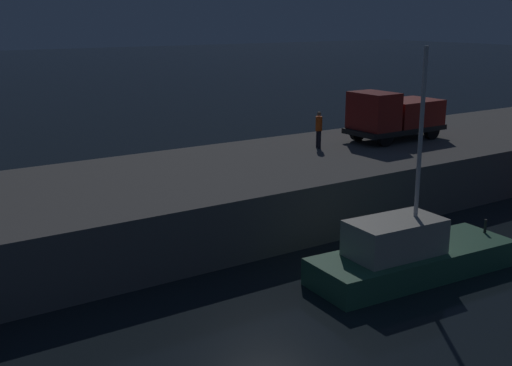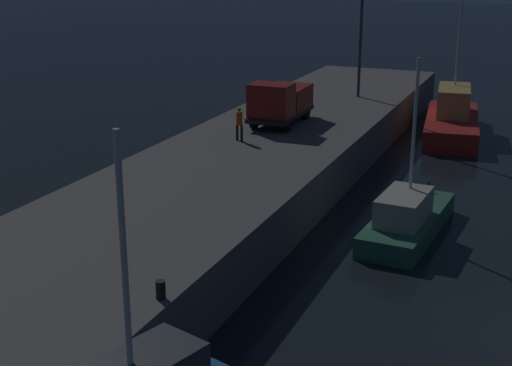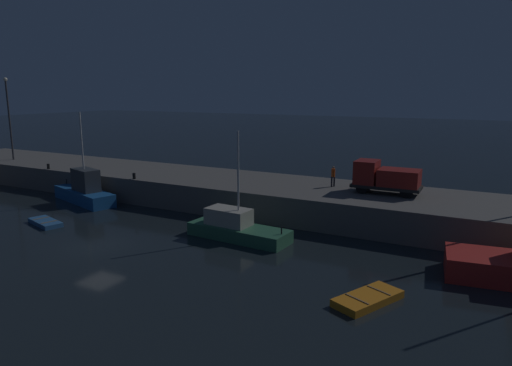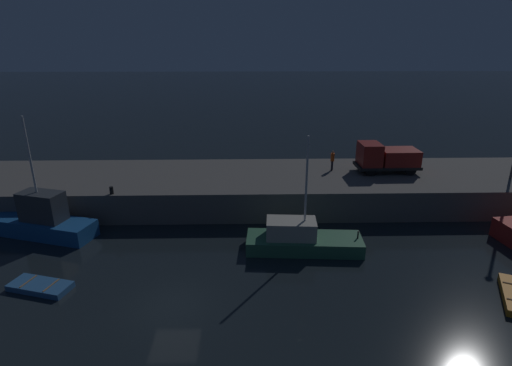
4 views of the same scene
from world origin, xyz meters
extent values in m
plane|color=black|center=(0.00, 0.00, 0.00)|extent=(320.00, 320.00, 0.00)
cube|color=#5B5956|center=(0.00, 14.26, 1.17)|extent=(75.07, 9.12, 2.33)
cube|color=#195193|center=(-10.62, 8.38, 0.58)|extent=(8.34, 4.42, 1.17)
cube|color=#33383D|center=(-10.07, 8.21, 2.18)|extent=(3.23, 2.29, 2.02)
cylinder|color=silver|center=(-10.31, 8.28, 5.77)|extent=(0.14, 0.14, 5.15)
cylinder|color=#262626|center=(-14.16, 9.45, 1.42)|extent=(0.10, 0.10, 0.50)
cube|color=#2D6647|center=(7.54, 5.75, 0.45)|extent=(7.54, 2.88, 0.90)
cube|color=#ADA899|center=(6.68, 5.81, 1.48)|extent=(3.25, 1.94, 1.17)
cylinder|color=silver|center=(7.52, 5.75, 4.81)|extent=(0.14, 0.14, 5.49)
cylinder|color=#262626|center=(10.94, 5.52, 1.15)|extent=(0.10, 0.10, 0.50)
cube|color=orange|center=(18.12, 0.12, 0.19)|extent=(2.99, 4.01, 0.39)
cube|color=olive|center=(17.77, -0.62, 0.41)|extent=(1.34, 0.68, 0.04)
cube|color=olive|center=(18.46, 0.85, 0.41)|extent=(1.34, 0.68, 0.04)
cube|color=#2D6099|center=(-7.47, 1.70, 0.17)|extent=(3.62, 2.25, 0.34)
cube|color=olive|center=(-8.18, 1.90, 0.36)|extent=(0.42, 1.22, 0.04)
cube|color=olive|center=(-6.75, 1.50, 0.36)|extent=(0.42, 1.22, 0.04)
cylinder|color=#38383D|center=(-26.67, 12.60, 6.80)|extent=(0.20, 0.20, 8.93)
sphere|color=#F9EFCC|center=(-26.67, 12.60, 11.44)|extent=(0.44, 0.44, 0.44)
cylinder|color=black|center=(13.99, 13.71, 2.78)|extent=(0.90, 0.29, 0.90)
cylinder|color=black|center=(13.96, 15.60, 2.78)|extent=(0.90, 0.29, 0.90)
cylinder|color=black|center=(17.31, 13.77, 2.78)|extent=(0.90, 0.29, 0.90)
cylinder|color=black|center=(17.28, 15.65, 2.78)|extent=(0.90, 0.29, 0.90)
cube|color=black|center=(15.64, 14.68, 2.91)|extent=(5.23, 2.33, 0.25)
cube|color=maroon|center=(14.08, 14.66, 3.94)|extent=(1.70, 2.27, 1.81)
cube|color=maroon|center=(16.57, 14.70, 3.67)|extent=(3.05, 2.29, 1.27)
cylinder|color=black|center=(11.07, 15.09, 2.75)|extent=(0.14, 0.14, 0.83)
cylinder|color=black|center=(11.19, 15.39, 2.75)|extent=(0.14, 0.14, 0.83)
cylinder|color=#E54C14|center=(11.13, 15.24, 3.50)|extent=(0.41, 0.41, 0.68)
sphere|color=#8C664C|center=(11.13, 15.24, 3.96)|extent=(0.20, 0.20, 0.20)
cylinder|color=black|center=(-5.93, 10.08, 2.60)|extent=(0.28, 0.28, 0.54)
cylinder|color=black|center=(-17.44, 10.07, 2.60)|extent=(0.28, 0.28, 0.53)
camera|label=1|loc=(-8.08, -8.14, 8.48)|focal=45.29mm
camera|label=2|loc=(-21.81, 0.56, 11.59)|focal=50.89mm
camera|label=3|loc=(23.14, -21.06, 10.23)|focal=32.38mm
camera|label=4|loc=(3.89, -17.45, 12.90)|focal=28.34mm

